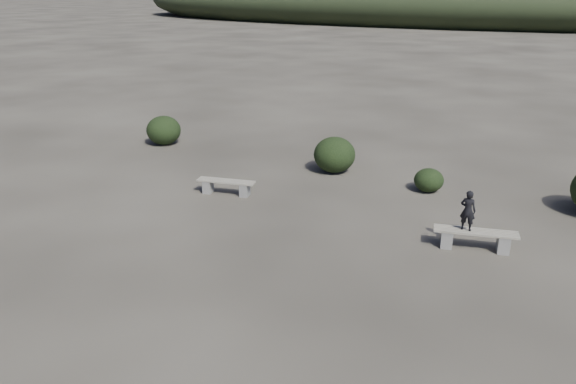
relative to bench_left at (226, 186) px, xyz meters
The scene contains 7 objects.
ground 6.20m from the bench_left, 54.09° to the right, with size 1200.00×1200.00×0.00m, color #2C2822.
bench_left is the anchor object (origin of this frame).
bench_right 7.32m from the bench_left, ahead, with size 1.97×0.90×0.48m.
seated_person 7.13m from the bench_left, ahead, with size 0.36×0.24×0.99m, color black.
shrub_b 4.05m from the bench_left, 61.60° to the left, with size 1.39×1.39×1.19m, color black.
shrub_c 6.14m from the bench_left, 31.68° to the left, with size 0.89×0.89×0.72m, color black.
shrub_f 6.39m from the bench_left, 147.51° to the left, with size 1.33×1.33×1.13m, color black.
Camera 1 is at (5.72, -7.87, 5.94)m, focal length 35.00 mm.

